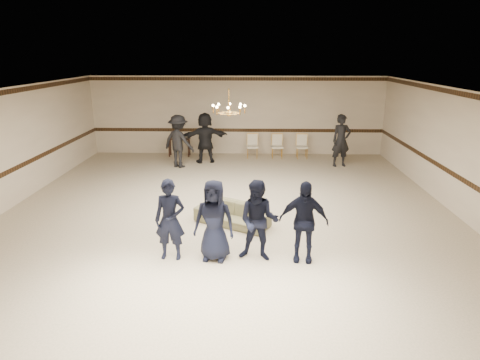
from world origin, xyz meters
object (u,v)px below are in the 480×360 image
at_px(adult_right, 341,141).
at_px(boy_a, 170,220).
at_px(settee, 232,214).
at_px(adult_left, 179,141).
at_px(chandelier, 229,101).
at_px(banquet_chair_right, 302,147).
at_px(adult_mid, 205,138).
at_px(boy_d, 303,221).
at_px(boy_b, 214,220).
at_px(console_table, 179,147).
at_px(banquet_chair_left, 252,146).
at_px(boy_c, 259,221).
at_px(banquet_chair_mid, 277,147).

bearing_deg(adult_right, boy_a, -135.96).
relative_size(settee, adult_left, 0.95).
bearing_deg(chandelier, banquet_chair_right, 63.49).
relative_size(chandelier, adult_left, 0.48).
xyz_separation_m(chandelier, adult_mid, (-1.18, 4.52, -1.90)).
bearing_deg(boy_d, banquet_chair_right, 90.50).
distance_m(boy_b, adult_right, 8.42).
xyz_separation_m(boy_a, console_table, (-1.33, 8.75, -0.47)).
bearing_deg(banquet_chair_left, boy_d, -87.58).
relative_size(boy_c, settee, 0.92).
xyz_separation_m(adult_left, banquet_chair_right, (4.71, 1.47, -0.50)).
height_order(boy_a, adult_mid, adult_mid).
xyz_separation_m(chandelier, boy_a, (-1.03, -3.26, -2.03)).
bearing_deg(banquet_chair_left, boy_b, -99.60).
bearing_deg(adult_mid, adult_right, 161.23).
relative_size(boy_a, adult_left, 0.87).
xyz_separation_m(boy_a, banquet_chair_right, (3.67, 8.55, -0.38)).
relative_size(boy_c, adult_mid, 0.87).
distance_m(adult_mid, adult_right, 5.12).
distance_m(banquet_chair_left, banquet_chair_mid, 1.00).
height_order(boy_a, adult_left, adult_left).
bearing_deg(console_table, banquet_chair_right, -0.41).
bearing_deg(chandelier, adult_left, 118.55).
xyz_separation_m(adult_left, adult_mid, (0.90, 0.70, 0.00)).
relative_size(boy_a, console_table, 1.90).
distance_m(settee, banquet_chair_mid, 6.92).
xyz_separation_m(chandelier, banquet_chair_left, (0.64, 5.29, -2.40)).
relative_size(boy_c, banquet_chair_left, 1.80).
bearing_deg(settee, boy_a, -95.03).
height_order(boy_c, adult_mid, adult_mid).
xyz_separation_m(chandelier, banquet_chair_mid, (1.64, 5.29, -2.40)).
bearing_deg(boy_a, adult_mid, 93.04).
height_order(boy_c, adult_right, adult_right).
relative_size(boy_a, banquet_chair_right, 1.80).
relative_size(boy_b, console_table, 1.90).
xyz_separation_m(boy_c, adult_mid, (-1.94, 7.78, 0.12)).
xyz_separation_m(boy_b, boy_d, (1.80, 0.00, 0.00)).
bearing_deg(boy_b, banquet_chair_left, 93.46).
xyz_separation_m(boy_a, boy_d, (2.70, 0.00, 0.00)).
distance_m(boy_a, console_table, 8.86).
distance_m(adult_right, console_table, 6.46).
bearing_deg(banquet_chair_left, chandelier, -101.32).
bearing_deg(adult_mid, boy_b, 83.35).
height_order(settee, console_table, console_table).
xyz_separation_m(boy_a, boy_b, (0.90, 0.00, 0.00)).
bearing_deg(boy_b, boy_a, -171.39).
height_order(boy_b, adult_left, adult_left).
xyz_separation_m(adult_left, banquet_chair_mid, (3.71, 1.47, -0.50)).
bearing_deg(console_table, banquet_chair_mid, -0.99).
relative_size(adult_mid, banquet_chair_left, 2.06).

